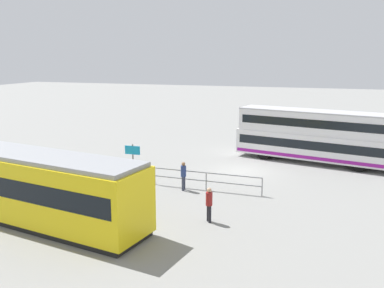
{
  "coord_description": "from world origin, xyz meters",
  "views": [
    {
      "loc": [
        -5.42,
        27.63,
        7.77
      ],
      "look_at": [
        2.88,
        2.32,
        2.15
      ],
      "focal_mm": 39.23,
      "sensor_mm": 36.0,
      "label": 1
    }
  ],
  "objects_px": {
    "pedestrian_near_railing": "(183,174)",
    "pedestrian_crossing": "(209,202)",
    "info_sign": "(133,155)",
    "tram_yellow": "(14,182)",
    "double_decker_bus": "(316,136)"
  },
  "relations": [
    {
      "from": "pedestrian_near_railing",
      "to": "info_sign",
      "type": "bearing_deg",
      "value": -17.8
    },
    {
      "from": "double_decker_bus",
      "to": "pedestrian_crossing",
      "type": "relative_size",
      "value": 7.07
    },
    {
      "from": "tram_yellow",
      "to": "info_sign",
      "type": "distance_m",
      "value": 8.11
    },
    {
      "from": "pedestrian_near_railing",
      "to": "pedestrian_crossing",
      "type": "height_order",
      "value": "pedestrian_near_railing"
    },
    {
      "from": "tram_yellow",
      "to": "pedestrian_near_railing",
      "type": "xyz_separation_m",
      "value": [
        -6.51,
        -6.42,
        -0.76
      ]
    },
    {
      "from": "double_decker_bus",
      "to": "info_sign",
      "type": "xyz_separation_m",
      "value": [
        10.97,
        7.99,
        -0.44
      ]
    },
    {
      "from": "pedestrian_crossing",
      "to": "info_sign",
      "type": "height_order",
      "value": "info_sign"
    },
    {
      "from": "double_decker_bus",
      "to": "pedestrian_near_railing",
      "type": "relative_size",
      "value": 7.05
    },
    {
      "from": "pedestrian_near_railing",
      "to": "pedestrian_crossing",
      "type": "xyz_separation_m",
      "value": [
        -2.75,
        4.19,
        -0.0
      ]
    },
    {
      "from": "double_decker_bus",
      "to": "pedestrian_crossing",
      "type": "bearing_deg",
      "value": 72.03
    },
    {
      "from": "pedestrian_crossing",
      "to": "info_sign",
      "type": "relative_size",
      "value": 0.75
    },
    {
      "from": "info_sign",
      "to": "tram_yellow",
      "type": "bearing_deg",
      "value": 71.0
    },
    {
      "from": "double_decker_bus",
      "to": "pedestrian_crossing",
      "type": "height_order",
      "value": "double_decker_bus"
    },
    {
      "from": "pedestrian_near_railing",
      "to": "info_sign",
      "type": "xyz_separation_m",
      "value": [
        3.87,
        -1.24,
        0.57
      ]
    },
    {
      "from": "tram_yellow",
      "to": "info_sign",
      "type": "relative_size",
      "value": 6.62
    }
  ]
}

